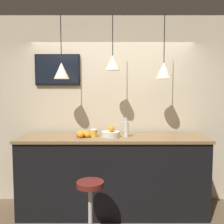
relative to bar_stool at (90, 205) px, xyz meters
The scene contains 11 objects.
back_wall 1.54m from the bar_stool, 76.68° to the left, with size 8.00×0.06×2.90m.
service_counter 0.73m from the bar_stool, 68.28° to the left, with size 2.64×0.69×1.10m.
bar_stool is the anchor object (origin of this frame).
fruit_bowl 1.02m from the bar_stool, 69.58° to the left, with size 0.26×0.26×0.16m.
orange_pile 0.98m from the bar_stool, 104.23° to the left, with size 0.20×0.24×0.09m.
juice_bottle 1.13m from the bar_stool, 54.69° to the left, with size 0.06×0.06×0.27m.
spread_jar 0.98m from the bar_stool, 90.24° to the left, with size 0.10×0.10×0.11m.
pendant_lamp_left 1.82m from the bar_stool, 123.21° to the left, with size 0.21×0.21×0.88m.
pendant_lamp_middle 1.88m from the bar_stool, 69.01° to the left, with size 0.21×0.21×0.76m.
pendant_lamp_right 2.01m from the bar_stool, 35.11° to the left, with size 0.22×0.22×0.88m.
mounted_tv 2.06m from the bar_stool, 118.93° to the left, with size 0.69×0.04×0.47m.
Camera 1 is at (-0.01, -2.85, 1.75)m, focal length 40.00 mm.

